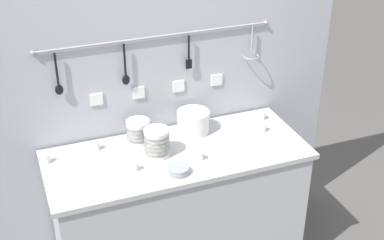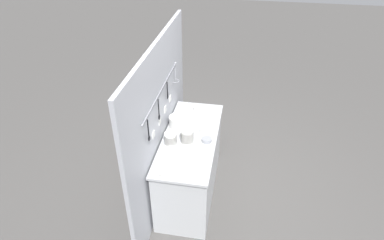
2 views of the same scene
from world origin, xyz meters
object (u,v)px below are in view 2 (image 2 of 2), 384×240
bowl_stack_wide_centre (187,136)px  cup_front_left (162,175)px  cup_edge_near (165,156)px  cup_back_left (195,108)px  cup_centre (201,131)px  bowl_stack_back_corner (170,139)px  plate_stack (177,122)px  steel_mixing_bowl (207,140)px  cup_back_right (194,150)px  cup_front_right (186,105)px

bowl_stack_wide_centre → cup_front_left: bowl_stack_wide_centre is taller
cup_edge_near → cup_front_left: bearing=-172.8°
cup_back_left → cup_edge_near: 0.98m
cup_centre → cup_edge_near: same height
bowl_stack_back_corner → cup_edge_near: bowl_stack_back_corner is taller
plate_stack → cup_centre: (-0.07, -0.30, -0.04)m
cup_front_left → steel_mixing_bowl: bearing=-29.0°
bowl_stack_wide_centre → bowl_stack_back_corner: bearing=107.9°
bowl_stack_wide_centre → cup_centre: bowl_stack_wide_centre is taller
bowl_stack_back_corner → cup_edge_near: (-0.25, 0.00, -0.04)m
cup_front_left → cup_centre: bearing=-18.8°
cup_back_right → cup_centre: same height
bowl_stack_wide_centre → plate_stack: (0.28, 0.17, -0.01)m
bowl_stack_wide_centre → cup_centre: 0.25m
cup_back_right → cup_edge_near: size_ratio=1.00×
plate_stack → bowl_stack_back_corner: bearing=179.2°
bowl_stack_back_corner → bowl_stack_wide_centre: bowl_stack_wide_centre is taller
bowl_stack_wide_centre → steel_mixing_bowl: 0.22m
steel_mixing_bowl → cup_back_right: size_ratio=2.29×
cup_front_left → cup_centre: size_ratio=1.00×
plate_stack → cup_back_right: size_ratio=3.93×
cup_back_right → cup_front_left: 0.49m
cup_centre → cup_edge_near: 0.59m
steel_mixing_bowl → cup_front_right: bearing=28.5°
cup_centre → cup_front_left: bearing=161.2°
plate_stack → cup_edge_near: size_ratio=3.93×
steel_mixing_bowl → cup_centre: size_ratio=2.29×
cup_front_left → cup_edge_near: same height
plate_stack → cup_front_right: 0.46m
cup_front_right → cup_back_right: bearing=-163.5°
bowl_stack_back_corner → cup_back_right: size_ratio=2.80×
bowl_stack_wide_centre → cup_front_left: bearing=166.3°
bowl_stack_wide_centre → cup_front_left: (-0.58, 0.14, -0.06)m
bowl_stack_wide_centre → steel_mixing_bowl: bearing=-76.3°
cup_centre → cup_back_left: (0.46, 0.15, 0.00)m
cup_back_right → cup_centre: (0.36, -0.03, 0.00)m
steel_mixing_bowl → cup_centre: (0.16, 0.08, 0.00)m
cup_edge_near → cup_front_right: bearing=-0.8°
steel_mixing_bowl → bowl_stack_back_corner: bearing=105.6°
cup_front_right → cup_centre: bearing=-151.4°
bowl_stack_back_corner → cup_centre: size_ratio=2.80×
bowl_stack_wide_centre → plate_stack: bowl_stack_wide_centre is taller
bowl_stack_back_corner → cup_front_left: bearing=-176.4°
cup_front_left → cup_edge_near: bearing=7.2°
cup_edge_near → plate_stack: bearing=-0.6°
cup_back_right → cup_edge_near: bearing=118.1°
plate_stack → cup_edge_near: bearing=179.4°
bowl_stack_wide_centre → cup_front_right: size_ratio=3.34×
bowl_stack_back_corner → cup_back_left: bearing=-11.6°
cup_centre → cup_front_right: 0.60m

